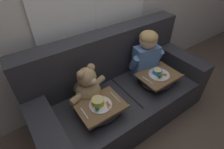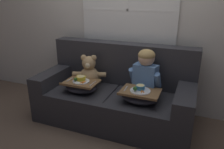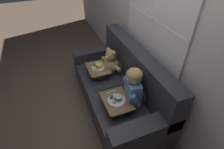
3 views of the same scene
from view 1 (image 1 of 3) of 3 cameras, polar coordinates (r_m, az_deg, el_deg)
name	(u,v)px [view 1 (image 1 of 3)]	position (r m, az deg, el deg)	size (l,w,h in m)	color
ground_plane	(122,113)	(2.29, 3.19, -12.59)	(14.00, 14.00, 0.00)	brown
couch	(119,90)	(2.07, 2.20, -5.23)	(1.99, 0.89, 0.99)	#2D2D33
throw_pillow_behind_child	(135,57)	(2.24, 7.45, 5.83)	(0.33, 0.16, 0.34)	#B2754C
throw_pillow_behind_teddy	(80,79)	(1.89, -10.51, -1.57)	(0.31, 0.15, 0.33)	#898456
child_figure	(147,52)	(2.05, 11.25, 7.14)	(0.42, 0.23, 0.57)	#5B84BC
teddy_bear	(88,88)	(1.75, -7.72, -4.28)	(0.46, 0.33, 0.43)	tan
lap_tray_child	(158,79)	(2.07, 14.79, -1.41)	(0.45, 0.34, 0.20)	#2D2D38
lap_tray_teddy	(101,109)	(1.68, -3.72, -11.28)	(0.43, 0.34, 0.20)	#2D2D38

